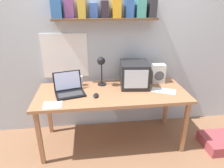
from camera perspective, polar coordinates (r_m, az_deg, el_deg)
name	(u,v)px	position (r m, az deg, el deg)	size (l,w,h in m)	color
ground_plane	(112,140)	(2.77, 0.00, -15.81)	(12.00, 12.00, 0.00)	#8F6345
back_wall	(108,36)	(2.64, -1.27, 13.66)	(5.60, 0.24, 2.60)	silver
corner_desk	(112,96)	(2.41, 0.00, -3.44)	(1.78, 0.72, 0.72)	#A8704A
crt_monitor	(134,75)	(2.50, 6.37, 2.69)	(0.37, 0.39, 0.31)	#232326
laptop	(69,88)	(2.39, -12.17, -1.18)	(0.39, 0.36, 0.24)	black
desk_lamp	(101,65)	(2.45, -3.10, 5.39)	(0.11, 0.16, 0.39)	black
juice_glass	(80,81)	(2.57, -9.11, 0.74)	(0.07, 0.07, 0.12)	white
space_heater	(158,73)	(2.69, 13.06, 2.94)	(0.17, 0.12, 0.25)	silver
computer_mouse	(96,95)	(2.27, -4.65, -3.24)	(0.08, 0.11, 0.03)	black
loose_paper_near_monitor	(53,105)	(2.18, -16.60, -5.75)	(0.20, 0.17, 0.00)	silver
open_notebook	(163,91)	(2.49, 14.49, -1.86)	(0.32, 0.26, 0.00)	white
floor_cushion	(218,142)	(2.96, 28.12, -14.47)	(0.39, 0.39, 0.13)	#A54249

